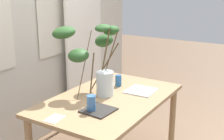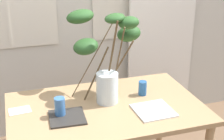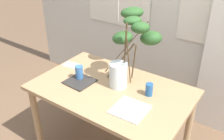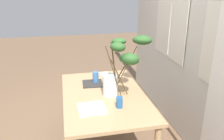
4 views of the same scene
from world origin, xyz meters
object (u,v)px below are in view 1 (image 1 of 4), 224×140
(vase_with_branches, at_px, (93,54))
(dining_table, at_px, (109,107))
(drinking_glass_blue_left, at_px, (91,104))
(plate_square_right, at_px, (141,91))
(plate_square_left, at_px, (98,110))
(drinking_glass_blue_right, at_px, (118,81))

(vase_with_branches, bearing_deg, dining_table, -102.22)
(vase_with_branches, relative_size, drinking_glass_blue_left, 4.78)
(drinking_glass_blue_left, distance_m, plate_square_right, 0.65)
(plate_square_left, bearing_deg, drinking_glass_blue_right, 16.15)
(dining_table, bearing_deg, plate_square_left, -164.39)
(vase_with_branches, height_order, drinking_glass_blue_right, vase_with_branches)
(dining_table, distance_m, vase_with_branches, 0.51)
(vase_with_branches, relative_size, plate_square_right, 2.51)
(drinking_glass_blue_right, bearing_deg, drinking_glass_blue_left, -168.26)
(vase_with_branches, bearing_deg, drinking_glass_blue_right, -22.44)
(dining_table, distance_m, plate_square_left, 0.32)
(drinking_glass_blue_left, xyz_separation_m, drinking_glass_blue_right, (0.66, 0.14, -0.01))
(plate_square_right, bearing_deg, vase_with_branches, 123.43)
(drinking_glass_blue_left, bearing_deg, dining_table, 6.87)
(dining_table, bearing_deg, plate_square_right, -29.84)
(vase_with_branches, relative_size, plate_square_left, 2.75)
(dining_table, distance_m, plate_square_right, 0.36)
(plate_square_left, bearing_deg, drinking_glass_blue_left, 132.24)
(plate_square_left, xyz_separation_m, plate_square_right, (0.59, -0.09, -0.00))
(vase_with_branches, distance_m, plate_square_left, 0.58)
(vase_with_branches, height_order, plate_square_left, vase_with_branches)
(vase_with_branches, xyz_separation_m, drinking_glass_blue_right, (0.28, -0.11, -0.31))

